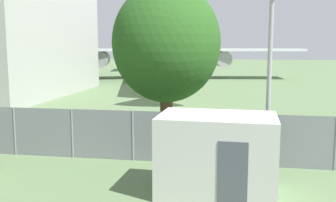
# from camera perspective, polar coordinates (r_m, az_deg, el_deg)

# --- Properties ---
(perimeter_fence) EXTENTS (56.07, 0.07, 2.02)m
(perimeter_fence) POSITION_cam_1_polar(r_m,az_deg,el_deg) (15.71, -5.13, -5.05)
(perimeter_fence) COLOR gray
(perimeter_fence) RESTS_ON ground
(airplane) EXTENTS (37.57, 46.81, 13.96)m
(airplane) POSITION_cam_1_polar(r_m,az_deg,el_deg) (51.40, -0.76, 8.13)
(airplane) COLOR silver
(airplane) RESTS_ON ground
(portable_cabin) EXTENTS (3.64, 2.41, 2.48)m
(portable_cabin) POSITION_cam_1_polar(r_m,az_deg,el_deg) (12.31, 7.12, -7.71)
(portable_cabin) COLOR silver
(portable_cabin) RESTS_ON ground
(tree_left_of_cabin) EXTENTS (4.98, 4.98, 7.40)m
(tree_left_of_cabin) POSITION_cam_1_polar(r_m,az_deg,el_deg) (18.19, -0.24, 8.34)
(tree_left_of_cabin) COLOR brown
(tree_left_of_cabin) RESTS_ON ground
(light_mast) EXTENTS (0.44, 0.44, 6.66)m
(light_mast) POSITION_cam_1_polar(r_m,az_deg,el_deg) (14.25, 14.58, 6.15)
(light_mast) COLOR #99999E
(light_mast) RESTS_ON ground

